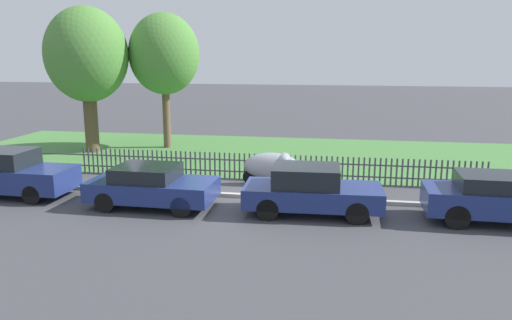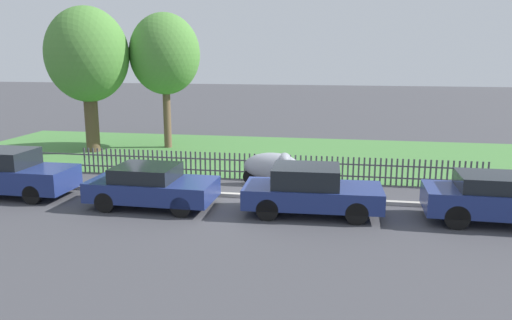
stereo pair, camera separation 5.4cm
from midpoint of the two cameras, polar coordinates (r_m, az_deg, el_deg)
The scene contains 11 objects.
ground_plane at distance 16.14m, azimuth 0.52°, elevation -4.50°, with size 120.00×120.00×0.00m, color #424247.
kerb_stone at distance 16.22m, azimuth 0.58°, elevation -4.20°, with size 30.98×0.20×0.12m, color #B2ADA3.
grass_strip at distance 23.15m, azimuth 3.43°, elevation 0.59°, with size 30.98×9.58×0.01m, color #477F3D.
park_fence at distance 18.41m, azimuth 1.78°, elevation -0.84°, with size 30.98×0.05×0.99m.
parked_car_silver_hatchback at distance 18.34m, azimuth -26.74°, elevation -1.33°, with size 4.39×1.71×1.54m.
parked_car_black_saloon at distance 15.55m, azimuth -11.96°, elevation -2.89°, with size 3.84×1.86×1.28m.
parked_car_navy_estate at distance 14.60m, azimuth 6.19°, elevation -3.44°, with size 4.04×1.84×1.43m.
parked_car_red_compact at distance 15.28m, azimuth 26.06°, elevation -3.92°, with size 4.14×1.74×1.38m.
covered_motorcycle at distance 17.77m, azimuth 1.84°, elevation -0.64°, with size 2.05×0.83×1.16m.
tree_nearest_kerb at distance 24.76m, azimuth -18.86°, elevation 11.20°, with size 3.79×3.79×6.74m.
tree_behind_motorcycle at distance 24.96m, azimuth -10.51°, elevation 11.77°, with size 3.39×3.39×6.54m.
Camera 1 is at (2.46, -15.28, 4.61)m, focal length 35.00 mm.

